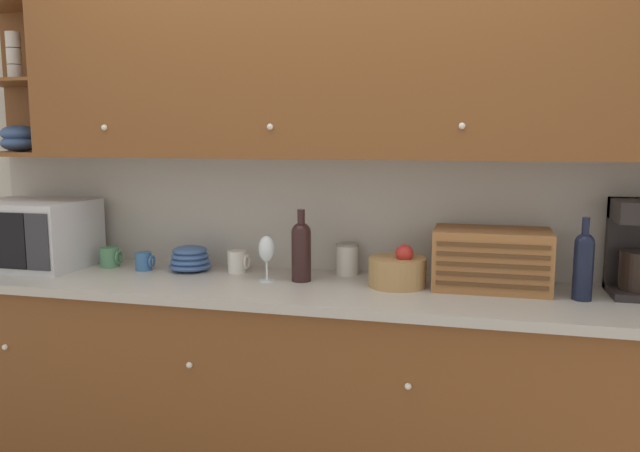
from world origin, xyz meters
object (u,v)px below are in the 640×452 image
Objects in this scene: second_wine_bottle at (301,249)px; wine_bottle at (583,263)px; storage_canister at (347,259)px; microwave at (32,234)px; fruit_basket at (398,271)px; bowl_stack_on_counter at (190,259)px; mug at (144,261)px; wine_glass at (267,250)px; mug_blue_second at (238,262)px; bread_box at (491,259)px; mug_patterned_third at (110,257)px.

wine_bottle is (1.15, -0.04, 0.00)m from second_wine_bottle.
second_wine_bottle is 0.25m from storage_canister.
microwave is 2.19× the size of fruit_basket.
second_wine_bottle reaches higher than fruit_basket.
storage_canister is 0.30m from fruit_basket.
bowl_stack_on_counter is at bearing 172.54° from second_wine_bottle.
second_wine_bottle is (0.79, -0.03, 0.10)m from mug.
mug is at bearing 173.32° from wine_glass.
mug_blue_second is 0.22× the size of bread_box.
fruit_basket is at bearing 176.33° from wine_bottle.
mug is at bearing -172.17° from mug_blue_second.
microwave is at bearing -173.56° from mug_blue_second.
bowl_stack_on_counter is 0.42× the size of bread_box.
storage_canister is 0.44× the size of wine_bottle.
microwave is 1.68× the size of second_wine_bottle.
storage_canister is (1.16, 0.11, 0.02)m from mug_patterned_third.
wine_bottle is (1.29, 0.00, 0.01)m from wine_glass.
microwave reaches higher than second_wine_bottle.
fruit_basket reaches higher than mug.
mug is 0.28× the size of wine_bottle.
bread_box is (1.59, 0.03, 0.08)m from mug.
mug_blue_second is 0.77m from fruit_basket.
mug_blue_second is at bearing 2.90° from mug_patterned_third.
wine_glass is at bearing -35.62° from mug_blue_second.
bowl_stack_on_counter is 0.58m from second_wine_bottle.
wine_bottle is (0.34, -0.10, 0.02)m from bread_box.
bread_box is (1.37, -0.02, 0.07)m from bowl_stack_on_counter.
microwave reaches higher than bowl_stack_on_counter.
wine_glass is at bearing -179.92° from wine_bottle.
storage_canister is (0.32, 0.22, -0.06)m from wine_glass.
second_wine_bottle is 0.67× the size of bread_box.
bowl_stack_on_counter reaches higher than mug_patterned_third.
mug_patterned_third is 1.16m from storage_canister.
microwave is 2.16m from bread_box.
bowl_stack_on_counter is at bearing 164.54° from wine_glass.
storage_canister is at bearing 169.70° from bread_box.
mug is at bearing -8.19° from mug_patterned_third.
second_wine_bottle is 0.81m from bread_box.
wine_bottle is at bearing -0.46° from microwave.
microwave is at bearing -179.12° from second_wine_bottle.
wine_glass is at bearing -175.15° from fruit_basket.
wine_bottle reaches higher than fruit_basket.
microwave is 5.94× the size of mug.
bowl_stack_on_counter is at bearing 6.91° from microwave.
microwave reaches higher than mug_patterned_third.
bowl_stack_on_counter is (0.79, 0.10, -0.11)m from microwave.
microwave reaches higher than storage_canister.
bread_box is (0.80, 0.06, -0.02)m from second_wine_bottle.
mug_blue_second is 0.32× the size of second_wine_bottle.
bread_box is 0.36m from wine_bottle.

